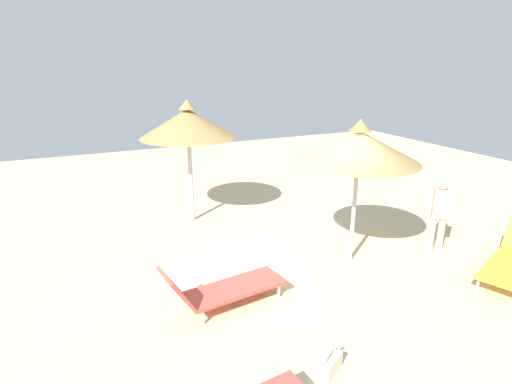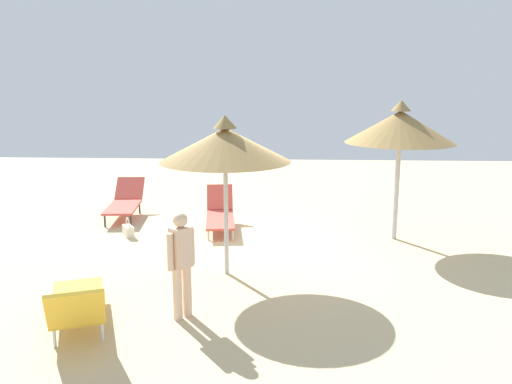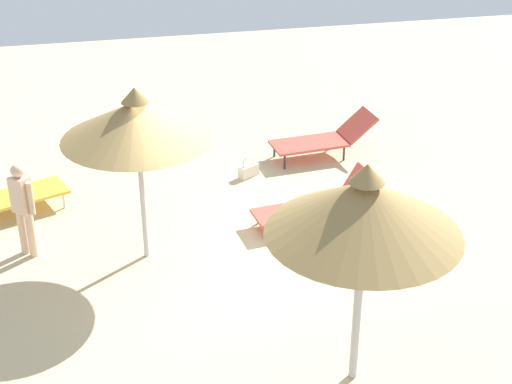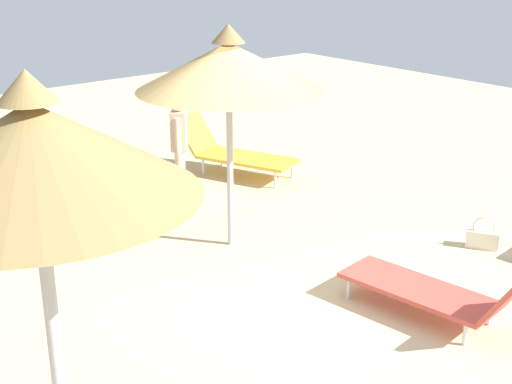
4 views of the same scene
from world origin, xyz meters
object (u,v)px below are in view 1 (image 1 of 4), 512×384
Objects in this scene: parasol_umbrella_far_left at (359,146)px; parasol_umbrella_edge at (188,123)px; person_standing_near_left at (439,212)px; lounge_chair_front at (220,288)px; handbag at (330,364)px.

parasol_umbrella_far_left is 4.00m from parasol_umbrella_edge.
parasol_umbrella_edge is at bearing -43.55° from person_standing_near_left.
parasol_umbrella_edge is 5.69m from person_standing_near_left.
parasol_umbrella_edge is at bearing -56.47° from parasol_umbrella_far_left.
parasol_umbrella_far_left is at bearing -14.11° from person_standing_near_left.
person_standing_near_left is at bearing -179.96° from lounge_chair_front.
person_standing_near_left is (-1.77, 0.44, -1.39)m from parasol_umbrella_far_left.
parasol_umbrella_edge is 6.12m from handbag.
lounge_chair_front is at bearing 0.04° from person_standing_near_left.
parasol_umbrella_far_left is 2.29m from person_standing_near_left.
handbag is at bearing 111.53° from lounge_chair_front.
person_standing_near_left reaches higher than handbag.
parasol_umbrella_edge is at bearing -99.85° from lounge_chair_front.
parasol_umbrella_edge is 1.88× the size of person_standing_near_left.
parasol_umbrella_far_left is 3.82m from handbag.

